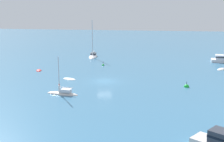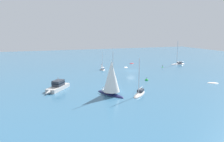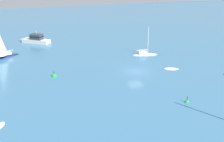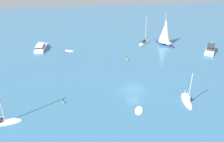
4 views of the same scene
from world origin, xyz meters
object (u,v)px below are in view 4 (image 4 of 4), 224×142
Objects in this scene: launch at (211,49)px; mooring_buoy at (64,103)px; yacht at (1,122)px; ketch at (144,43)px; channel_buoy at (127,60)px; launch_1 at (41,47)px; sloop at (187,100)px; ketch_1 at (165,33)px; dinghy at (139,110)px; skiff at (69,51)px.

mooring_buoy is (-17.66, 38.56, -0.79)m from launch.
ketch is at bearing 42.36° from yacht.
mooring_buoy is (-16.20, 15.27, 0.01)m from channel_buoy.
launch is 0.91× the size of launch_1.
mooring_buoy is at bearing 136.69° from channel_buoy.
launch is 23.35m from channel_buoy.
launch_1 is 6.19× the size of channel_buoy.
sloop is 0.66× the size of ketch_1.
dinghy is 2.52× the size of mooring_buoy.
yacht is 7.16× the size of channel_buoy.
yacht is 1.27× the size of launch.
sloop is 5.39× the size of mooring_buoy.
ketch_1 reaches higher than mooring_buoy.
ketch reaches higher than dinghy.
yacht reaches higher than skiff.
mooring_buoy is at bearing 94.06° from dinghy.
mooring_buoy is (-27.11, -6.62, -0.66)m from launch_1.
dinghy is (-1.21, 9.12, -0.15)m from sloop.
yacht is at bearing -78.51° from sloop.
ketch_1 is 38.30m from mooring_buoy.
ketch_1 is at bearing -55.37° from channel_buoy.
yacht is 31.06m from sloop.
skiff is at bearing 45.07° from dinghy.
sloop is at bearing -58.79° from dinghy.
ketch_1 is at bearing -4.75° from dinghy.
sloop is 2.13× the size of skiff.
sloop is (0.64, -31.06, -0.01)m from yacht.
sloop is 21.80m from mooring_buoy.
dinghy is 20.81m from channel_buoy.
sloop reaches higher than launch.
mooring_buoy is (-25.34, 28.52, -3.38)m from ketch_1.
launch_1 is 0.87× the size of ketch_1.
yacht is at bearing -179.14° from launch_1.
dinghy is (-29.04, -11.40, 0.00)m from skiff.
skiff is 2.18× the size of channel_buoy.
skiff is 0.39× the size of launch.
launch reaches higher than launch_1.
sloop is 0.83× the size of launch.
skiff reaches higher than dinghy.
channel_buoy reaches higher than skiff.
ketch_1 reaches higher than sloop.
ketch_1 is at bearing 36.13° from yacht.
skiff is 38.18m from launch.
ketch_1 is 16.45m from channel_buoy.
dinghy is at bearing 172.17° from channel_buoy.
sloop is at bearing -162.04° from channel_buoy.
sloop is 29.57m from ketch_1.
ketch reaches higher than mooring_buoy.
channel_buoy is 1.16× the size of mooring_buoy.
yacht is 1.01× the size of ketch_1.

